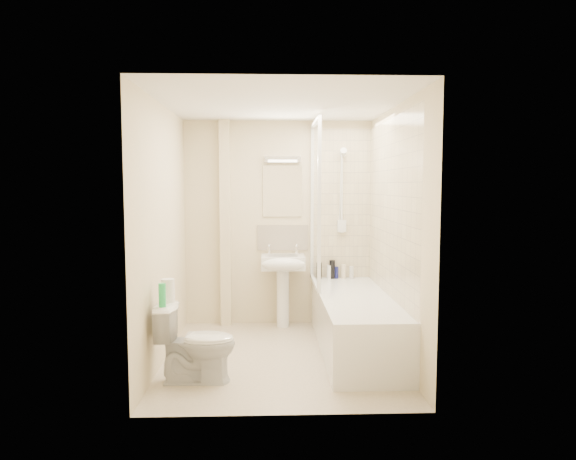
{
  "coord_description": "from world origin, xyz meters",
  "views": [
    {
      "loc": [
        -0.1,
        -4.81,
        1.65
      ],
      "look_at": [
        0.08,
        0.2,
        1.21
      ],
      "focal_mm": 32.0,
      "sensor_mm": 36.0,
      "label": 1
    }
  ],
  "objects": [
    {
      "name": "bottle_white_a",
      "position": [
        0.6,
        1.16,
        0.63
      ],
      "size": [
        0.06,
        0.06,
        0.16
      ],
      "primitive_type": "cylinder",
      "color": "white",
      "rests_on": "bathtub"
    },
    {
      "name": "tile_back",
      "position": [
        0.75,
        1.24,
        1.42
      ],
      "size": [
        0.7,
        0.01,
        1.75
      ],
      "primitive_type": "cube",
      "color": "beige",
      "rests_on": "wall_back"
    },
    {
      "name": "bottle_white_b",
      "position": [
        0.87,
        1.16,
        0.62
      ],
      "size": [
        0.05,
        0.05,
        0.14
      ],
      "primitive_type": "cylinder",
      "color": "silver",
      "rests_on": "bathtub"
    },
    {
      "name": "pipe_boxing",
      "position": [
        -0.62,
        1.19,
        1.2
      ],
      "size": [
        0.12,
        0.12,
        2.4
      ],
      "primitive_type": "cube",
      "color": "beige",
      "rests_on": "ground"
    },
    {
      "name": "shower_screen",
      "position": [
        0.4,
        0.8,
        1.45
      ],
      "size": [
        0.04,
        0.92,
        1.8
      ],
      "color": "white",
      "rests_on": "bathtub"
    },
    {
      "name": "strip_light",
      "position": [
        0.05,
        1.22,
        1.95
      ],
      "size": [
        0.42,
        0.07,
        0.07
      ],
      "primitive_type": "cube",
      "color": "silver",
      "rests_on": "wall_back"
    },
    {
      "name": "splashback",
      "position": [
        0.05,
        1.24,
        1.03
      ],
      "size": [
        0.6,
        0.02,
        0.3
      ],
      "primitive_type": "cube",
      "color": "beige",
      "rests_on": "wall_back"
    },
    {
      "name": "pedestal_sink",
      "position": [
        0.05,
        1.01,
        0.67
      ],
      "size": [
        0.5,
        0.47,
        0.96
      ],
      "color": "white",
      "rests_on": "ground"
    },
    {
      "name": "toilet",
      "position": [
        -0.72,
        -0.57,
        0.33
      ],
      "size": [
        0.41,
        0.67,
        0.66
      ],
      "primitive_type": "imported",
      "rotation": [
        0.0,
        0.0,
        1.54
      ],
      "color": "white",
      "rests_on": "ground"
    },
    {
      "name": "tile_right",
      "position": [
        1.09,
        0.2,
        1.42
      ],
      "size": [
        0.01,
        2.1,
        1.75
      ],
      "primitive_type": "cube",
      "color": "beige",
      "rests_on": "wall_right"
    },
    {
      "name": "bottle_black_a",
      "position": [
        0.48,
        1.16,
        0.64
      ],
      "size": [
        0.06,
        0.06,
        0.19
      ],
      "primitive_type": "cylinder",
      "color": "black",
      "rests_on": "bathtub"
    },
    {
      "name": "bottle_cream",
      "position": [
        0.77,
        1.16,
        0.63
      ],
      "size": [
        0.06,
        0.06,
        0.16
      ],
      "primitive_type": "cylinder",
      "color": "#F6E4BE",
      "rests_on": "bathtub"
    },
    {
      "name": "bathtub",
      "position": [
        0.75,
        0.2,
        0.29
      ],
      "size": [
        0.7,
        2.1,
        0.55
      ],
      "color": "white",
      "rests_on": "ground"
    },
    {
      "name": "toilet_roll_lower",
      "position": [
        -0.97,
        -0.49,
        0.71
      ],
      "size": [
        0.12,
        0.12,
        0.09
      ],
      "primitive_type": "cylinder",
      "color": "white",
      "rests_on": "toilet"
    },
    {
      "name": "bottle_blue",
      "position": [
        0.68,
        1.16,
        0.62
      ],
      "size": [
        0.05,
        0.05,
        0.14
      ],
      "primitive_type": "cylinder",
      "color": "#131553",
      "rests_on": "bathtub"
    },
    {
      "name": "floor",
      "position": [
        0.0,
        0.0,
        0.0
      ],
      "size": [
        2.5,
        2.5,
        0.0
      ],
      "primitive_type": "plane",
      "color": "beige",
      "rests_on": "ground"
    },
    {
      "name": "mirror",
      "position": [
        0.05,
        1.24,
        1.58
      ],
      "size": [
        0.46,
        0.01,
        0.6
      ],
      "primitive_type": "cube",
      "color": "white",
      "rests_on": "wall_back"
    },
    {
      "name": "wall_right",
      "position": [
        1.1,
        0.0,
        1.2
      ],
      "size": [
        0.02,
        2.5,
        2.4
      ],
      "primitive_type": "cube",
      "color": "beige",
      "rests_on": "ground"
    },
    {
      "name": "shower_fixture",
      "position": [
        0.75,
        1.19,
        1.55
      ],
      "size": [
        0.1,
        0.16,
        0.99
      ],
      "color": "white",
      "rests_on": "wall_back"
    },
    {
      "name": "green_bottle",
      "position": [
        -0.98,
        -0.67,
        0.76
      ],
      "size": [
        0.06,
        0.06,
        0.19
      ],
      "primitive_type": "cylinder",
      "color": "#27BF5C",
      "rests_on": "toilet"
    },
    {
      "name": "bottle_black_b",
      "position": [
        0.63,
        1.16,
        0.66
      ],
      "size": [
        0.07,
        0.07,
        0.22
      ],
      "primitive_type": "cylinder",
      "color": "black",
      "rests_on": "bathtub"
    },
    {
      "name": "wall_back",
      "position": [
        0.0,
        1.25,
        1.2
      ],
      "size": [
        2.2,
        0.02,
        2.4
      ],
      "primitive_type": "cube",
      "color": "beige",
      "rests_on": "ground"
    },
    {
      "name": "ceiling",
      "position": [
        0.0,
        0.0,
        2.4
      ],
      "size": [
        2.2,
        2.5,
        0.02
      ],
      "primitive_type": "cube",
      "color": "white",
      "rests_on": "wall_back"
    },
    {
      "name": "toilet_roll_upper",
      "position": [
        -0.97,
        -0.5,
        0.81
      ],
      "size": [
        0.11,
        0.11,
        0.1
      ],
      "primitive_type": "cylinder",
      "color": "white",
      "rests_on": "toilet_roll_lower"
    },
    {
      "name": "wall_left",
      "position": [
        -1.1,
        0.0,
        1.2
      ],
      "size": [
        0.02,
        2.5,
        2.4
      ],
      "primitive_type": "cube",
      "color": "beige",
      "rests_on": "ground"
    }
  ]
}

